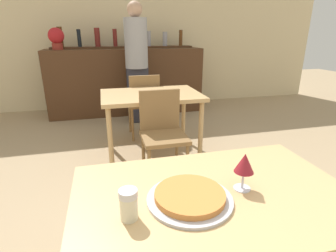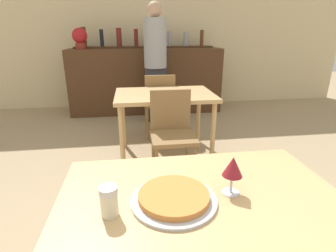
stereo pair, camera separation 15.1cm
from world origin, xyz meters
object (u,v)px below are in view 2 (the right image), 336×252
chair_far_side_back (159,101)px  wine_glass (233,168)px  pizza_tray (174,198)px  cheese_shaker (109,201)px  chair_far_side_front (172,129)px  potted_plant (80,37)px  person_standing (155,60)px

chair_far_side_back → wine_glass: wine_glass is taller
chair_far_side_back → pizza_tray: bearing=85.2°
cheese_shaker → wine_glass: size_ratio=0.71×
wine_glass → chair_far_side_front: bearing=91.0°
chair_far_side_front → potted_plant: (-1.15, 2.35, 0.78)m
pizza_tray → person_standing: person_standing is taller
pizza_tray → wine_glass: bearing=5.5°
chair_far_side_back → person_standing: 0.86m
person_standing → wine_glass: size_ratio=11.19×
pizza_tray → chair_far_side_front: bearing=81.5°
potted_plant → pizza_tray: bearing=-76.0°
wine_glass → potted_plant: bearing=107.4°
cheese_shaker → potted_plant: bearing=100.4°
chair_far_side_front → pizza_tray: size_ratio=2.60×
wine_glass → pizza_tray: bearing=-174.5°
chair_far_side_front → potted_plant: bearing=116.0°
person_standing → chair_far_side_front: bearing=-90.6°
chair_far_side_front → cheese_shaker: (-0.45, -1.46, 0.29)m
wine_glass → potted_plant: size_ratio=0.48×
pizza_tray → wine_glass: (0.24, 0.02, 0.10)m
chair_far_side_back → person_standing: person_standing is taller
pizza_tray → chair_far_side_back: bearing=85.2°
chair_far_side_front → cheese_shaker: bearing=-107.0°
person_standing → wine_glass: (0.00, -3.21, -0.11)m
chair_far_side_back → potted_plant: potted_plant is taller
potted_plant → cheese_shaker: bearing=-79.6°
person_standing → potted_plant: person_standing is taller
wine_glass → cheese_shaker: bearing=-171.6°
cheese_shaker → person_standing: (0.47, 3.28, 0.17)m
chair_far_side_front → person_standing: 1.88m
chair_far_side_back → pizza_tray: (-0.21, -2.51, 0.25)m
pizza_tray → cheese_shaker: 0.24m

